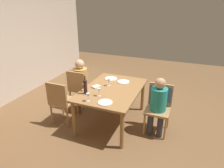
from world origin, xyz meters
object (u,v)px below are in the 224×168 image
dining_table (112,93)px  chair_far_left (61,100)px  person_man_bearded (158,102)px  wine_glass_near_left (109,81)px  chair_near (159,101)px  wine_glass_centre (85,86)px  wine_bottle_tall_green (85,86)px  dinner_plate_host (111,79)px  chair_far_right (79,87)px  person_woman_host (81,80)px  dinner_plate_guest_left (123,82)px  dinner_plate_guest_right (105,102)px  wine_glass_far (99,91)px  handbag (74,108)px  wine_glass_near_right (88,95)px

dining_table → chair_far_left: bearing=115.3°
person_man_bearded → wine_glass_near_left: bearing=-7.7°
chair_near → wine_glass_centre: bearing=17.0°
wine_bottle_tall_green → dinner_plate_host: bearing=-9.8°
wine_bottle_tall_green → wine_glass_near_left: 0.56m
chair_far_right → dinner_plate_host: bearing=17.6°
person_woman_host → person_man_bearded: size_ratio=1.04×
person_woman_host → dinner_plate_guest_left: 1.01m
wine_glass_centre → person_man_bearded: bearing=-78.9°
wine_glass_centre → dinner_plate_guest_right: size_ratio=0.59×
wine_glass_far → handbag: (0.38, 0.81, -0.74)m
person_woman_host → handbag: 0.66m
chair_far_left → chair_near: bearing=16.9°
chair_far_left → dinner_plate_host: size_ratio=3.40×
person_woman_host → handbag: bearing=-90.0°
dining_table → dinner_plate_guest_right: (-0.58, -0.11, 0.09)m
wine_bottle_tall_green → person_woman_host: bearing=35.7°
dinner_plate_host → handbag: (-0.47, 0.69, -0.64)m
wine_glass_near_left → wine_glass_near_right: (-0.74, 0.07, 0.00)m
person_man_bearded → wine_glass_near_left: (0.14, 1.03, 0.21)m
wine_bottle_tall_green → dinner_plate_guest_right: (-0.19, -0.48, -0.15)m
wine_glass_far → dining_table: bearing=-14.6°
dining_table → wine_glass_near_right: bearing=163.7°
chair_far_left → dinner_plate_host: (0.91, -0.69, 0.22)m
person_woman_host → dinner_plate_guest_left: bearing=2.0°
chair_far_left → wine_glass_near_left: 1.02m
handbag → chair_far_right: bearing=0.0°
chair_near → wine_glass_far: (-0.50, 1.01, 0.26)m
wine_glass_far → dinner_plate_guest_right: bearing=-134.0°
wine_glass_near_right → handbag: wine_glass_near_right is taller
chair_near → handbag: bearing=3.7°
dining_table → chair_far_right: bearing=74.2°
wine_bottle_tall_green → dinner_plate_guest_right: wine_bottle_tall_green is taller
chair_near → handbag: chair_near is taller
wine_glass_near_left → wine_glass_near_right: bearing=175.0°
wine_bottle_tall_green → dinner_plate_guest_left: bearing=-30.2°
wine_glass_centre → wine_glass_near_left: bearing=-38.7°
chair_far_left → wine_glass_near_right: 0.82m
chair_far_right → wine_glass_near_left: (-0.14, -0.79, 0.32)m
person_man_bearded → dinner_plate_guest_right: size_ratio=4.40×
dinner_plate_host → wine_glass_near_left: bearing=-164.5°
person_woman_host → dinner_plate_guest_right: (-0.95, -1.02, 0.09)m
chair_near → person_man_bearded: (-0.15, -0.00, 0.05)m
dinner_plate_host → dinner_plate_guest_right: same height
chair_far_left → wine_bottle_tall_green: bearing=4.7°
wine_glass_near_right → wine_bottle_tall_green: bearing=37.6°
person_woman_host → dinner_plate_guest_left: (0.04, -1.01, 0.09)m
dining_table → wine_bottle_tall_green: bearing=136.5°
wine_glass_far → dinner_plate_host: bearing=8.0°
chair_far_right → dinner_plate_guest_left: bearing=8.4°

